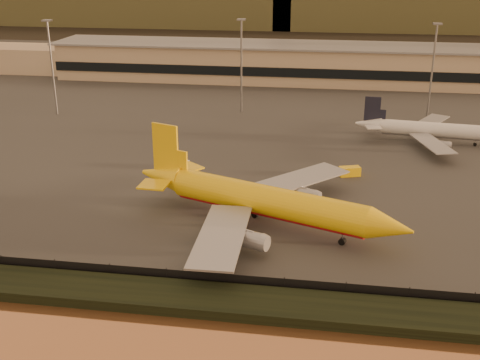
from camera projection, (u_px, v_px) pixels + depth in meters
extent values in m
plane|color=black|center=(227.00, 245.00, 93.11)|extent=(900.00, 900.00, 0.00)
cube|color=black|center=(204.00, 300.00, 77.17)|extent=(320.00, 7.00, 1.40)
cube|color=#2D2D2D|center=(282.00, 101.00, 180.70)|extent=(320.00, 220.00, 0.20)
cube|color=black|center=(210.00, 280.00, 80.65)|extent=(300.00, 0.05, 2.20)
cube|color=tan|center=(290.00, 63.00, 206.19)|extent=(160.00, 22.00, 12.00)
cube|color=black|center=(287.00, 73.00, 196.22)|extent=(160.00, 0.60, 3.00)
cube|color=gray|center=(290.00, 45.00, 203.93)|extent=(164.00, 24.00, 0.60)
cube|color=tan|center=(36.00, 59.00, 224.03)|extent=(50.00, 18.00, 9.00)
cylinder|color=slate|center=(52.00, 69.00, 161.72)|extent=(0.50, 0.50, 25.00)
cube|color=slate|center=(47.00, 20.00, 157.17)|extent=(2.20, 2.20, 0.40)
cylinder|color=slate|center=(241.00, 67.00, 163.78)|extent=(0.50, 0.50, 25.00)
cube|color=slate|center=(241.00, 20.00, 159.23)|extent=(2.20, 2.20, 0.40)
cylinder|color=slate|center=(432.00, 74.00, 154.77)|extent=(0.50, 0.50, 25.00)
cube|color=slate|center=(438.00, 24.00, 150.22)|extent=(2.20, 2.20, 0.40)
cylinder|color=yellow|center=(268.00, 201.00, 97.03)|extent=(33.30, 16.55, 4.88)
cylinder|color=red|center=(268.00, 206.00, 97.33)|extent=(32.04, 15.22, 3.80)
cone|color=yellow|center=(391.00, 227.00, 87.72)|extent=(7.87, 6.89, 4.88)
cone|color=yellow|center=(162.00, 176.00, 106.64)|extent=(9.62, 7.56, 4.88)
cube|color=yellow|center=(165.00, 148.00, 104.28)|extent=(4.96, 2.20, 8.54)
cube|color=yellow|center=(187.00, 168.00, 109.60)|extent=(6.56, 6.55, 0.29)
cube|color=yellow|center=(154.00, 185.00, 101.68)|extent=(4.91, 4.86, 0.29)
cube|color=gray|center=(296.00, 180.00, 108.31)|extent=(19.16, 19.95, 0.29)
cylinder|color=gray|center=(301.00, 195.00, 105.14)|extent=(6.21, 4.51, 2.68)
cube|color=gray|center=(222.00, 235.00, 87.22)|extent=(7.00, 21.24, 0.29)
cylinder|color=gray|center=(246.00, 239.00, 89.19)|extent=(6.21, 4.51, 2.68)
cylinder|color=black|center=(342.00, 241.00, 92.54)|extent=(1.31, 1.18, 1.07)
cylinder|color=slate|center=(343.00, 238.00, 92.34)|extent=(0.19, 0.19, 2.19)
cylinder|color=black|center=(243.00, 224.00, 98.34)|extent=(1.31, 1.18, 1.07)
cylinder|color=slate|center=(243.00, 221.00, 98.14)|extent=(0.19, 0.19, 2.19)
cylinder|color=black|center=(255.00, 215.00, 101.90)|extent=(1.31, 1.18, 1.07)
cylinder|color=slate|center=(255.00, 211.00, 101.70)|extent=(0.19, 0.19, 2.19)
cylinder|color=silver|center=(434.00, 130.00, 140.44)|extent=(24.60, 6.02, 3.39)
cylinder|color=gray|center=(434.00, 132.00, 140.65)|extent=(23.85, 5.21, 2.64)
cone|color=silver|center=(368.00, 124.00, 144.05)|extent=(6.43, 4.03, 3.39)
cube|color=black|center=(372.00, 109.00, 142.55)|extent=(3.73, 0.68, 5.93)
cube|color=silver|center=(375.00, 120.00, 146.68)|extent=(4.41, 4.32, 0.20)
cube|color=silver|center=(373.00, 127.00, 140.58)|extent=(3.97, 3.84, 0.20)
cube|color=gray|center=(430.00, 122.00, 149.21)|extent=(11.39, 15.66, 0.20)
cylinder|color=gray|center=(437.00, 128.00, 147.07)|extent=(4.24, 2.29, 1.86)
cube|color=gray|center=(432.00, 143.00, 132.42)|extent=(8.70, 15.95, 0.20)
cylinder|color=gray|center=(439.00, 145.00, 134.40)|extent=(4.24, 2.29, 1.86)
cylinder|color=black|center=(475.00, 144.00, 139.19)|extent=(0.80, 0.67, 0.74)
cylinder|color=slate|center=(475.00, 143.00, 139.05)|extent=(0.18, 0.18, 1.52)
cylinder|color=black|center=(422.00, 142.00, 140.70)|extent=(0.80, 0.67, 0.74)
cylinder|color=slate|center=(422.00, 141.00, 140.56)|extent=(0.18, 0.18, 1.52)
cylinder|color=black|center=(422.00, 139.00, 143.45)|extent=(0.80, 0.67, 0.74)
cylinder|color=slate|center=(422.00, 137.00, 143.31)|extent=(0.18, 0.18, 1.52)
cube|color=yellow|center=(350.00, 171.00, 120.60)|extent=(4.53, 3.10, 1.87)
cube|color=silver|center=(180.00, 164.00, 125.09)|extent=(4.07, 2.77, 1.68)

